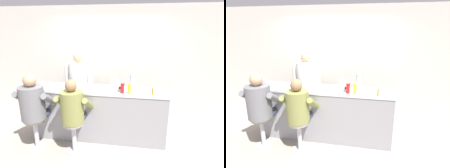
% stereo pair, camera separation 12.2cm
% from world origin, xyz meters
% --- Properties ---
extents(ground_plane, '(20.00, 20.00, 0.00)m').
position_xyz_m(ground_plane, '(0.00, 0.00, 0.00)').
color(ground_plane, '#9E9384').
extents(wall_back, '(10.00, 0.06, 2.70)m').
position_xyz_m(wall_back, '(0.00, 1.53, 1.35)').
color(wall_back, beige).
rests_on(wall_back, ground_plane).
extents(diner_counter, '(2.71, 0.58, 1.04)m').
position_xyz_m(diner_counter, '(0.00, 0.29, 0.52)').
color(diner_counter, gray).
rests_on(diner_counter, ground_plane).
extents(ketchup_bottle_red, '(0.07, 0.07, 0.25)m').
position_xyz_m(ketchup_bottle_red, '(0.50, 0.12, 1.15)').
color(ketchup_bottle_red, red).
rests_on(ketchup_bottle_red, diner_counter).
extents(mustard_bottle_yellow, '(0.06, 0.06, 0.22)m').
position_xyz_m(mustard_bottle_yellow, '(0.62, 0.11, 1.14)').
color(mustard_bottle_yellow, yellow).
rests_on(mustard_bottle_yellow, diner_counter).
extents(hot_sauce_bottle_orange, '(0.03, 0.03, 0.14)m').
position_xyz_m(hot_sauce_bottle_orange, '(1.03, 0.07, 1.11)').
color(hot_sauce_bottle_orange, orange).
rests_on(hot_sauce_bottle_orange, diner_counter).
extents(water_pitcher_clear, '(0.15, 0.13, 0.19)m').
position_xyz_m(water_pitcher_clear, '(0.32, 0.39, 1.13)').
color(water_pitcher_clear, silver).
rests_on(water_pitcher_clear, diner_counter).
extents(breakfast_plate, '(0.23, 0.23, 0.05)m').
position_xyz_m(breakfast_plate, '(0.07, 0.19, 1.05)').
color(breakfast_plate, white).
rests_on(breakfast_plate, diner_counter).
extents(cereal_bowl, '(0.16, 0.16, 0.05)m').
position_xyz_m(cereal_bowl, '(-0.86, 0.17, 1.06)').
color(cereal_bowl, white).
rests_on(cereal_bowl, diner_counter).
extents(coffee_mug_tan, '(0.12, 0.08, 0.08)m').
position_xyz_m(coffee_mug_tan, '(-1.21, 0.31, 1.08)').
color(coffee_mug_tan, beige).
rests_on(coffee_mug_tan, diner_counter).
extents(cup_stack_steel, '(0.10, 0.10, 0.29)m').
position_xyz_m(cup_stack_steel, '(0.65, 0.45, 1.19)').
color(cup_stack_steel, '#B7BABF').
rests_on(cup_stack_steel, diner_counter).
extents(napkin_dispenser_chrome, '(0.11, 0.07, 0.13)m').
position_xyz_m(napkin_dispenser_chrome, '(0.46, 0.24, 1.11)').
color(napkin_dispenser_chrome, silver).
rests_on(napkin_dispenser_chrome, diner_counter).
extents(diner_seated_grey, '(0.65, 0.64, 1.43)m').
position_xyz_m(diner_seated_grey, '(-1.05, -0.23, 0.86)').
color(diner_seated_grey, '#B2B5BA').
rests_on(diner_seated_grey, ground_plane).
extents(diner_seated_olive, '(0.60, 0.59, 1.36)m').
position_xyz_m(diner_seated_olive, '(-0.32, -0.24, 0.83)').
color(diner_seated_olive, '#B2B5BA').
rests_on(diner_seated_olive, ground_plane).
extents(cook_in_whites_near, '(0.68, 0.44, 1.74)m').
position_xyz_m(cook_in_whites_near, '(-0.65, 1.05, 0.96)').
color(cook_in_whites_near, '#232328').
rests_on(cook_in_whites_near, ground_plane).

